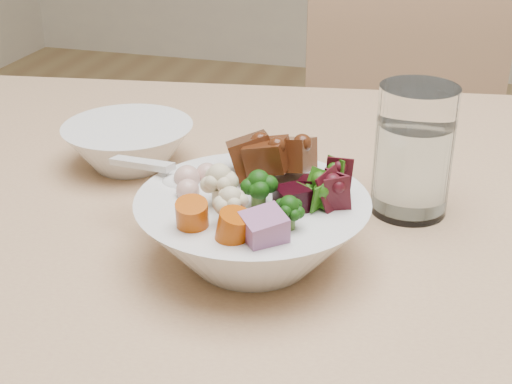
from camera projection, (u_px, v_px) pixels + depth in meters
dining_table at (430, 305)px, 0.72m from camera, size 1.75×1.15×0.76m
chair_far at (403, 200)px, 1.39m from camera, size 0.47×0.47×0.85m
food_bowl at (255, 224)px, 0.64m from camera, size 0.21×0.21×0.11m
soup_spoon at (172, 178)px, 0.67m from camera, size 0.11×0.06×0.02m
water_glass at (413, 156)px, 0.72m from camera, size 0.08×0.08×0.13m
side_bowl at (129, 146)px, 0.84m from camera, size 0.15×0.15×0.05m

